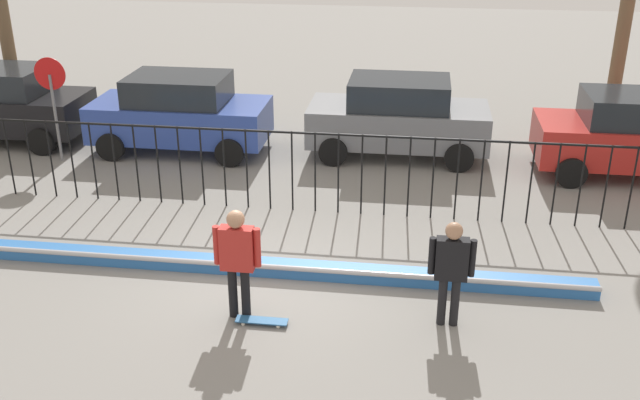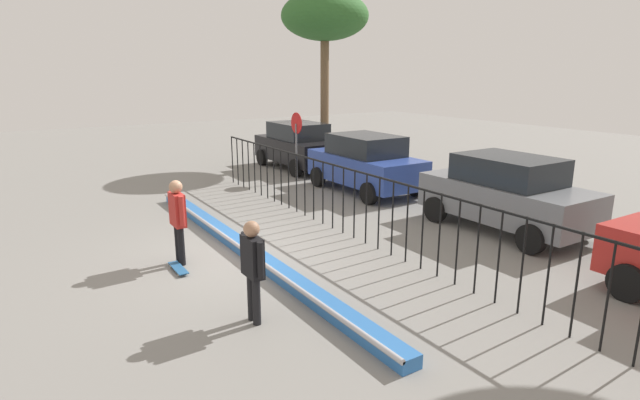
{
  "view_description": "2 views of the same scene",
  "coord_description": "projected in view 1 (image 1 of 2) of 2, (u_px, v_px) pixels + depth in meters",
  "views": [
    {
      "loc": [
        2.44,
        -10.43,
        6.2
      ],
      "look_at": [
        0.79,
        1.46,
        0.98
      ],
      "focal_mm": 41.28,
      "sensor_mm": 36.0,
      "label": 1
    },
    {
      "loc": [
        9.93,
        -3.82,
        3.94
      ],
      "look_at": [
        0.63,
        2.04,
        1.14
      ],
      "focal_mm": 28.44,
      "sensor_mm": 36.0,
      "label": 2
    }
  ],
  "objects": [
    {
      "name": "parked_car_blue",
      "position": [
        180.0,
        113.0,
        18.05
      ],
      "size": [
        4.3,
        2.12,
        1.9
      ],
      "rotation": [
        0.0,
        0.0,
        0.02
      ],
      "color": "#2D479E",
      "rests_on": "ground"
    },
    {
      "name": "parked_car_black",
      "position": [
        2.0,
        103.0,
        18.78
      ],
      "size": [
        4.3,
        2.12,
        1.9
      ],
      "rotation": [
        0.0,
        0.0,
        -0.05
      ],
      "color": "black",
      "rests_on": "ground"
    },
    {
      "name": "parked_car_gray",
      "position": [
        398.0,
        117.0,
        17.73
      ],
      "size": [
        4.3,
        2.12,
        1.9
      ],
      "rotation": [
        0.0,
        0.0,
        -0.07
      ],
      "color": "slate",
      "rests_on": "ground"
    },
    {
      "name": "camera_operator",
      "position": [
        451.0,
        265.0,
        10.79
      ],
      "size": [
        0.69,
        0.26,
        1.7
      ],
      "rotation": [
        0.0,
        0.0,
        3.11
      ],
      "color": "black",
      "rests_on": "ground"
    },
    {
      "name": "perimeter_fence",
      "position": [
        292.0,
        162.0,
        14.67
      ],
      "size": [
        14.04,
        0.04,
        1.68
      ],
      "color": "black",
      "rests_on": "ground"
    },
    {
      "name": "stop_sign",
      "position": [
        53.0,
        95.0,
        17.11
      ],
      "size": [
        0.76,
        0.07,
        2.5
      ],
      "color": "slate",
      "rests_on": "ground"
    },
    {
      "name": "skateboard",
      "position": [
        262.0,
        321.0,
        11.17
      ],
      "size": [
        0.8,
        0.2,
        0.07
      ],
      "rotation": [
        0.0,
        0.0,
        0.16
      ],
      "color": "#26598C",
      "rests_on": "ground"
    },
    {
      "name": "ground_plane",
      "position": [
        261.0,
        286.0,
        12.25
      ],
      "size": [
        60.0,
        60.0,
        0.0
      ],
      "primitive_type": "plane",
      "color": "gray"
    },
    {
      "name": "skateboarder",
      "position": [
        237.0,
        254.0,
        10.97
      ],
      "size": [
        0.72,
        0.27,
        1.79
      ],
      "rotation": [
        0.0,
        0.0,
        -0.2
      ],
      "color": "black",
      "rests_on": "ground"
    },
    {
      "name": "parked_car_red",
      "position": [
        635.0,
        134.0,
        16.49
      ],
      "size": [
        4.3,
        2.12,
        1.9
      ],
      "rotation": [
        0.0,
        0.0,
        -0.02
      ],
      "color": "#B2231E",
      "rests_on": "ground"
    },
    {
      "name": "bowl_coping_ledge",
      "position": [
        266.0,
        267.0,
        12.59
      ],
      "size": [
        11.0,
        0.4,
        0.27
      ],
      "color": "#2D6BB7",
      "rests_on": "ground"
    }
  ]
}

